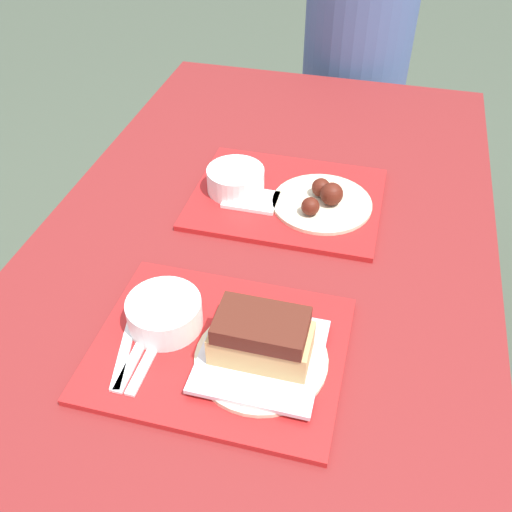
# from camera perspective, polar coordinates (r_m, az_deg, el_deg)

# --- Properties ---
(ground_plane) EXTENTS (12.00, 12.00, 0.00)m
(ground_plane) POSITION_cam_1_polar(r_m,az_deg,el_deg) (1.64, -0.33, -20.33)
(ground_plane) COLOR #424C3D
(picnic_table) EXTENTS (0.90, 1.74, 0.73)m
(picnic_table) POSITION_cam_1_polar(r_m,az_deg,el_deg) (1.12, -0.45, -4.50)
(picnic_table) COLOR maroon
(picnic_table) RESTS_ON ground_plane
(picnic_bench_far) EXTENTS (0.85, 0.28, 0.47)m
(picnic_bench_far) POSITION_cam_1_polar(r_m,az_deg,el_deg) (2.13, 7.19, 11.46)
(picnic_bench_far) COLOR maroon
(picnic_bench_far) RESTS_ON ground_plane
(tray_near) EXTENTS (0.40, 0.31, 0.01)m
(tray_near) POSITION_cam_1_polar(r_m,az_deg,el_deg) (0.92, -3.51, -9.25)
(tray_near) COLOR red
(tray_near) RESTS_ON picnic_table
(tray_far) EXTENTS (0.40, 0.31, 0.01)m
(tray_far) POSITION_cam_1_polar(r_m,az_deg,el_deg) (1.22, 3.09, 5.76)
(tray_far) COLOR red
(tray_far) RESTS_ON picnic_table
(bowl_coleslaw_near) EXTENTS (0.12, 0.12, 0.05)m
(bowl_coleslaw_near) POSITION_cam_1_polar(r_m,az_deg,el_deg) (0.94, -9.14, -5.54)
(bowl_coleslaw_near) COLOR white
(bowl_coleslaw_near) RESTS_ON tray_near
(brisket_sandwich_plate) EXTENTS (0.21, 0.21, 0.09)m
(brisket_sandwich_plate) POSITION_cam_1_polar(r_m,az_deg,el_deg) (0.87, 0.53, -8.91)
(brisket_sandwich_plate) COLOR beige
(brisket_sandwich_plate) RESTS_ON tray_near
(plastic_fork_near) EXTENTS (0.02, 0.17, 0.00)m
(plastic_fork_near) POSITION_cam_1_polar(r_m,az_deg,el_deg) (0.93, -11.63, -9.04)
(plastic_fork_near) COLOR white
(plastic_fork_near) RESTS_ON tray_near
(plastic_knife_near) EXTENTS (0.02, 0.17, 0.00)m
(plastic_knife_near) POSITION_cam_1_polar(r_m,az_deg,el_deg) (0.92, -10.36, -9.34)
(plastic_knife_near) COLOR white
(plastic_knife_near) RESTS_ON tray_near
(plastic_spoon_near) EXTENTS (0.05, 0.17, 0.00)m
(plastic_spoon_near) POSITION_cam_1_polar(r_m,az_deg,el_deg) (0.94, -12.87, -8.74)
(plastic_spoon_near) COLOR white
(plastic_spoon_near) RESTS_ON tray_near
(condiment_packet) EXTENTS (0.04, 0.03, 0.01)m
(condiment_packet) POSITION_cam_1_polar(r_m,az_deg,el_deg) (0.95, -0.91, -6.03)
(condiment_packet) COLOR teal
(condiment_packet) RESTS_ON tray_near
(bowl_coleslaw_far) EXTENTS (0.12, 0.12, 0.05)m
(bowl_coleslaw_far) POSITION_cam_1_polar(r_m,az_deg,el_deg) (1.22, -2.05, 7.74)
(bowl_coleslaw_far) COLOR white
(bowl_coleslaw_far) RESTS_ON tray_far
(wings_plate_far) EXTENTS (0.21, 0.21, 0.06)m
(wings_plate_far) POSITION_cam_1_polar(r_m,az_deg,el_deg) (1.19, 6.68, 5.59)
(wings_plate_far) COLOR beige
(wings_plate_far) RESTS_ON tray_far
(napkin_far) EXTENTS (0.11, 0.08, 0.01)m
(napkin_far) POSITION_cam_1_polar(r_m,az_deg,el_deg) (1.20, -0.50, 5.67)
(napkin_far) COLOR white
(napkin_far) RESTS_ON tray_far
(person_seated_across) EXTENTS (0.34, 0.34, 0.65)m
(person_seated_across) POSITION_cam_1_polar(r_m,az_deg,el_deg) (1.98, 10.07, 19.71)
(person_seated_across) COLOR #4C6093
(person_seated_across) RESTS_ON picnic_bench_far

